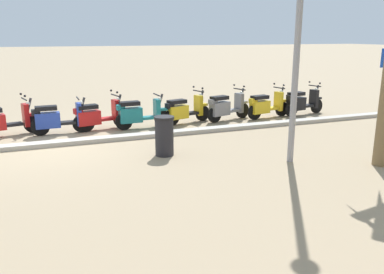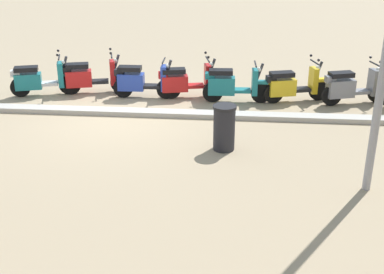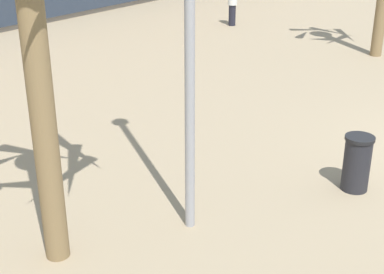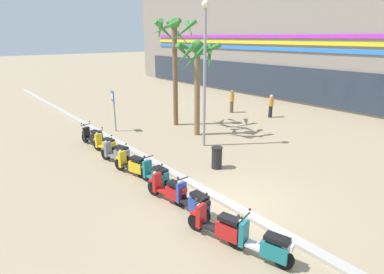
{
  "view_description": "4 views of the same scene",
  "coord_description": "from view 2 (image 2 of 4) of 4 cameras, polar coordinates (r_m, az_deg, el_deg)",
  "views": [
    {
      "loc": [
        0.06,
        10.5,
        2.8
      ],
      "look_at": [
        -2.48,
        3.85,
        0.97
      ],
      "focal_mm": 37.13,
      "sensor_mm": 36.0,
      "label": 1
    },
    {
      "loc": [
        -2.8,
        11.38,
        4.37
      ],
      "look_at": [
        -2.11,
        3.77,
        1.12
      ],
      "focal_mm": 48.03,
      "sensor_mm": 36.0,
      "label": 2
    },
    {
      "loc": [
        -10.78,
        -1.22,
        4.51
      ],
      "look_at": [
        -4.21,
        3.87,
        0.93
      ],
      "focal_mm": 52.68,
      "sensor_mm": 36.0,
      "label": 3
    },
    {
      "loc": [
        6.46,
        -6.88,
        5.37
      ],
      "look_at": [
        -3.65,
        1.22,
        1.23
      ],
      "focal_mm": 29.43,
      "sensor_mm": 36.0,
      "label": 4
    }
  ],
  "objects": [
    {
      "name": "scooter_red_last_in_row",
      "position": [
        14.17,
        -11.31,
        6.55
      ],
      "size": [
        1.79,
        0.74,
        1.17
      ],
      "color": "black",
      "rests_on": "ground"
    },
    {
      "name": "scooter_teal_mid_front",
      "position": [
        14.31,
        -16.65,
        6.13
      ],
      "size": [
        1.73,
        0.76,
        1.17
      ],
      "color": "black",
      "rests_on": "ground"
    },
    {
      "name": "ground_plane",
      "position": [
        12.51,
        -8.13,
        2.34
      ],
      "size": [
        200.0,
        200.0,
        0.0
      ],
      "primitive_type": "plane",
      "color": "#9E896B"
    },
    {
      "name": "litter_bin",
      "position": [
        10.42,
        3.59,
        1.09
      ],
      "size": [
        0.48,
        0.48,
        0.95
      ],
      "color": "#232328",
      "rests_on": "ground"
    },
    {
      "name": "scooter_yellow_mid_centre",
      "position": [
        13.46,
        11.03,
        5.65
      ],
      "size": [
        1.72,
        0.75,
        1.17
      ],
      "color": "black",
      "rests_on": "ground"
    },
    {
      "name": "scooter_red_tail_end",
      "position": [
        13.53,
        -0.76,
        6.16
      ],
      "size": [
        1.77,
        0.69,
        1.17
      ],
      "color": "black",
      "rests_on": "ground"
    },
    {
      "name": "curb_strip",
      "position": [
        12.59,
        -8.03,
        2.79
      ],
      "size": [
        60.0,
        0.36,
        0.12
      ],
      "primitive_type": "cube",
      "color": "#ADA89E",
      "rests_on": "ground"
    },
    {
      "name": "scooter_grey_mid_rear",
      "position": [
        13.64,
        17.19,
        5.34
      ],
      "size": [
        1.75,
        0.77,
        1.17
      ],
      "color": "black",
      "rests_on": "ground"
    },
    {
      "name": "scooter_blue_second_in_line",
      "position": [
        13.6,
        -5.65,
        6.19
      ],
      "size": [
        1.8,
        0.56,
        1.04
      ],
      "color": "black",
      "rests_on": "ground"
    },
    {
      "name": "scooter_teal_far_back",
      "position": [
        13.23,
        4.41,
        5.78
      ],
      "size": [
        1.77,
        0.56,
        1.04
      ],
      "color": "black",
      "rests_on": "ground"
    }
  ]
}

